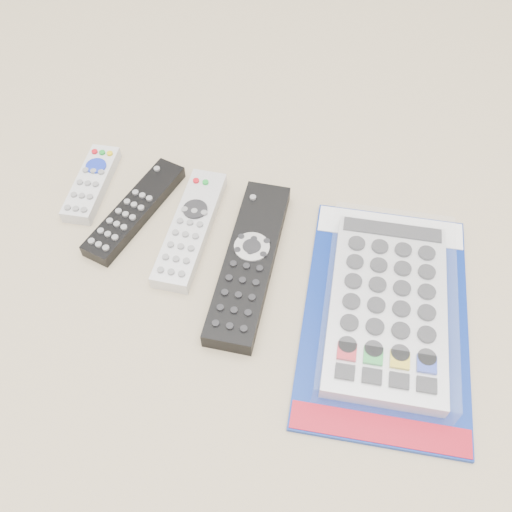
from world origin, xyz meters
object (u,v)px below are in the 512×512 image
(remote_slim_black, at_px, (135,210))
(remote_large_black, at_px, (249,261))
(remote_silver_dvd, at_px, (191,228))
(remote_small_grey, at_px, (92,183))
(jumbo_remote_packaged, at_px, (388,305))

(remote_slim_black, relative_size, remote_large_black, 0.75)
(remote_silver_dvd, height_order, remote_large_black, remote_large_black)
(remote_small_grey, distance_m, remote_slim_black, 0.09)
(remote_silver_dvd, bearing_deg, remote_large_black, -22.85)
(remote_small_grey, height_order, remote_silver_dvd, remote_silver_dvd)
(remote_slim_black, bearing_deg, remote_small_grey, 171.96)
(remote_slim_black, bearing_deg, remote_large_black, -0.79)
(remote_small_grey, xyz_separation_m, remote_large_black, (0.27, -0.06, 0.00))
(remote_slim_black, bearing_deg, jumbo_remote_packaged, 2.63)
(remote_small_grey, bearing_deg, remote_silver_dvd, -19.75)
(remote_large_black, bearing_deg, remote_small_grey, 160.64)
(remote_small_grey, xyz_separation_m, jumbo_remote_packaged, (0.45, -0.07, 0.01))
(remote_silver_dvd, bearing_deg, remote_slim_black, 170.75)
(remote_small_grey, bearing_deg, remote_slim_black, -27.02)
(remote_large_black, bearing_deg, jumbo_remote_packaged, -10.18)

